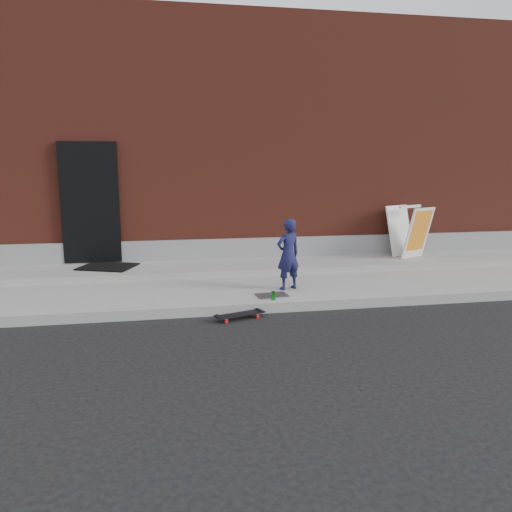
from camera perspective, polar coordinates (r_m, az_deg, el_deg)
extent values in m
plane|color=black|center=(7.21, -0.09, -6.66)|extent=(80.00, 80.00, 0.00)
cube|color=gray|center=(8.61, -1.86, -3.25)|extent=(20.00, 3.00, 0.15)
cube|color=gray|center=(9.45, -2.66, -1.23)|extent=(20.00, 1.20, 0.10)
cube|color=maroon|center=(13.83, -5.34, 12.08)|extent=(20.00, 8.00, 5.00)
cube|color=gray|center=(9.96, -3.11, 0.85)|extent=(20.00, 0.10, 0.40)
cube|color=black|center=(9.86, -18.41, 5.78)|extent=(1.05, 0.12, 2.25)
imported|color=#181943|center=(7.89, 3.70, 0.19)|extent=(0.48, 0.39, 1.13)
cylinder|color=red|center=(7.15, -0.41, -6.60)|extent=(0.05, 0.04, 0.05)
cylinder|color=red|center=(7.02, 0.18, -6.92)|extent=(0.05, 0.04, 0.05)
cylinder|color=red|center=(6.94, -3.94, -7.15)|extent=(0.05, 0.04, 0.05)
cylinder|color=red|center=(6.81, -3.40, -7.50)|extent=(0.05, 0.04, 0.05)
cube|color=#B3B3B8|center=(7.08, -0.11, -6.51)|extent=(0.09, 0.16, 0.02)
cube|color=#B3B3B8|center=(6.87, -3.68, -7.07)|extent=(0.09, 0.16, 0.02)
cube|color=black|center=(6.96, -1.87, -6.67)|extent=(0.72, 0.39, 0.01)
cube|color=silver|center=(10.46, 18.03, 2.52)|extent=(0.69, 0.52, 1.02)
cube|color=silver|center=(10.74, 16.09, 2.83)|extent=(0.69, 0.52, 1.02)
cube|color=yellow|center=(10.45, 18.13, 2.22)|extent=(0.56, 0.41, 0.81)
cube|color=silver|center=(10.54, 17.20, 5.42)|extent=(0.59, 0.31, 0.05)
cylinder|color=#1A8428|center=(7.37, 2.00, -4.55)|extent=(0.08, 0.08, 0.13)
cube|color=black|center=(9.54, -16.59, -1.17)|extent=(1.14, 1.04, 0.03)
cube|color=#4E4D52|center=(7.61, 1.83, -4.49)|extent=(0.50, 0.35, 0.01)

